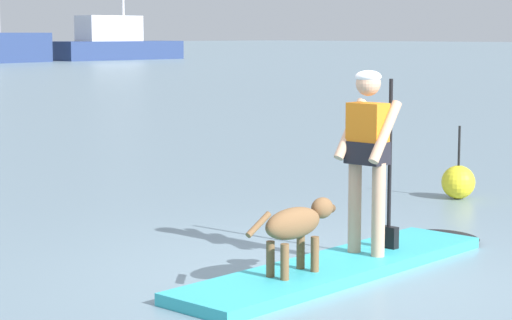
# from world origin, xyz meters

# --- Properties ---
(ground_plane) EXTENTS (400.00, 400.00, 0.00)m
(ground_plane) POSITION_xyz_m (0.00, 0.00, 0.00)
(ground_plane) COLOR slate
(paddleboard) EXTENTS (3.82, 0.98, 0.10)m
(paddleboard) POSITION_xyz_m (0.23, 0.01, 0.05)
(paddleboard) COLOR #33B2BF
(paddleboard) RESTS_ON ground_plane
(person_paddler) EXTENTS (0.62, 0.49, 1.65)m
(person_paddler) POSITION_xyz_m (0.45, 0.03, 1.06)
(person_paddler) COLOR tan
(person_paddler) RESTS_ON paddleboard
(dog) EXTENTS (1.10, 0.26, 0.59)m
(dog) POSITION_xyz_m (-0.53, -0.03, 0.50)
(dog) COLOR brown
(dog) RESTS_ON paddleboard
(moored_boat_center) EXTENTS (11.12, 3.35, 11.98)m
(moored_boat_center) POSITION_xyz_m (39.74, 58.16, 1.30)
(moored_boat_center) COLOR navy
(moored_boat_center) RESTS_ON ground_plane
(marker_buoy) EXTENTS (0.42, 0.42, 0.92)m
(marker_buoy) POSITION_xyz_m (4.02, 1.51, 0.21)
(marker_buoy) COLOR yellow
(marker_buoy) RESTS_ON ground_plane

